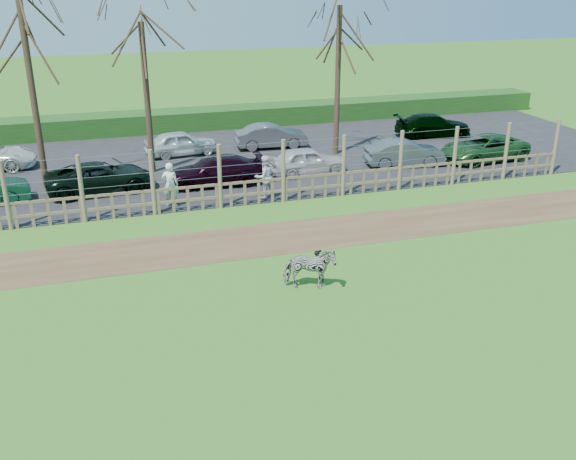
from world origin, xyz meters
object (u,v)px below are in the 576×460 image
object	(u,v)px
car_10	(181,143)
car_11	(271,136)
visitor_a	(170,185)
tree_right	(339,45)
car_6	(484,148)
zebra	(309,269)
visitor_b	(265,177)
tree_mid	(144,62)
car_2	(100,177)
car_5	(405,153)
crow	(317,253)
car_3	(215,171)
car_13	(433,125)
car_4	(307,160)
tree_left	(26,50)

from	to	relation	value
car_10	car_11	size ratio (longest dim) A/B	0.97
car_10	car_11	bearing A→B (deg)	-96.93
visitor_a	car_11	bearing A→B (deg)	-111.43
tree_right	car_6	bearing A→B (deg)	-27.25
zebra	visitor_b	xyz separation A→B (m)	(0.83, 7.92, 0.27)
tree_mid	car_11	world-z (taller)	tree_mid
tree_mid	car_2	size ratio (longest dim) A/B	1.58
visitor_b	car_5	world-z (taller)	visitor_b
visitor_a	car_10	xyz separation A→B (m)	(1.44, 7.25, -0.26)
crow	car_3	bearing A→B (deg)	102.08
zebra	car_10	xyz separation A→B (m)	(-1.42, 15.28, 0.01)
visitor_a	car_5	size ratio (longest dim) A/B	0.47
tree_right	car_13	world-z (taller)	tree_right
zebra	car_3	distance (m)	10.19
car_4	car_10	world-z (taller)	same
visitor_a	car_6	distance (m)	15.22
visitor_b	car_10	world-z (taller)	visitor_b
car_5	visitor_b	bearing A→B (deg)	116.38
zebra	crow	xyz separation A→B (m)	(0.99, 2.08, -0.53)
tree_mid	visitor_a	bearing A→B (deg)	-87.58
tree_left	visitor_b	distance (m)	10.40
tree_left	car_10	world-z (taller)	tree_left
car_2	car_6	size ratio (longest dim) A/B	1.00
tree_left	visitor_a	bearing A→B (deg)	-39.10
car_5	car_2	bearing A→B (deg)	96.75
tree_mid	visitor_b	distance (m)	7.43
car_6	car_13	world-z (taller)	same
tree_mid	car_4	distance (m)	8.15
car_10	crow	bearing A→B (deg)	-177.54
tree_right	car_4	world-z (taller)	tree_right
zebra	car_5	distance (m)	13.25
car_4	car_5	bearing A→B (deg)	-94.08
tree_left	tree_mid	distance (m)	4.67
tree_mid	car_2	world-z (taller)	tree_mid
car_5	car_10	world-z (taller)	same
tree_right	visitor_a	bearing A→B (deg)	-148.82
tree_right	car_5	world-z (taller)	tree_right
crow	car_4	bearing A→B (deg)	73.41
car_3	car_4	size ratio (longest dim) A/B	1.17
tree_mid	car_5	world-z (taller)	tree_mid
zebra	car_2	bearing A→B (deg)	44.09
tree_mid	crow	bearing A→B (deg)	-69.38
zebra	car_11	xyz separation A→B (m)	(3.18, 15.36, 0.01)
car_6	car_2	bearing A→B (deg)	-97.92
tree_left	car_13	size ratio (longest dim) A/B	1.90
tree_left	visitor_a	size ratio (longest dim) A/B	4.57
car_4	car_11	world-z (taller)	same
tree_mid	car_2	distance (m)	5.31
tree_mid	car_13	bearing A→B (deg)	8.49
visitor_a	car_2	bearing A→B (deg)	-27.83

